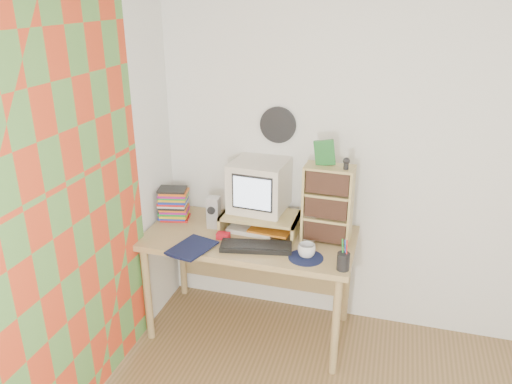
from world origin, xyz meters
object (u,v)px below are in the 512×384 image
Objects in this scene: desk at (252,249)px; cd_rack at (328,204)px; crt_monitor at (258,188)px; keyboard at (256,247)px; dvd_stack at (174,201)px; diary at (179,242)px; mug at (307,251)px.

cd_rack is (0.50, 0.01, 0.39)m from desk.
crt_monitor reaches higher than keyboard.
dvd_stack is at bearing 147.73° from keyboard.
desk is 0.66m from dvd_stack.
crt_monitor is at bearing 80.73° from desk.
dvd_stack is 1.05× the size of diary.
cd_rack is 4.69× the size of mug.
diary is (0.20, -0.37, -0.11)m from dvd_stack.
cd_rack is (1.10, -0.03, 0.12)m from dvd_stack.
keyboard reaches higher than desk.
mug is at bearing -105.19° from cd_rack.
crt_monitor is 3.28× the size of mug.
cd_rack is (0.49, -0.08, -0.03)m from crt_monitor.
crt_monitor reaches higher than dvd_stack.
desk is 0.52m from mug.
keyboard is 0.75m from dvd_stack.
diary is at bearing -156.99° from cd_rack.
keyboard is at bearing -71.27° from crt_monitor.
dvd_stack is at bearing 175.84° from desk.
desk is 0.43m from crt_monitor.
cd_rack is at bearing 20.16° from keyboard.
cd_rack is (0.41, 0.24, 0.24)m from keyboard.
desk is 12.78× the size of mug.
crt_monitor is 0.58m from mug.
dvd_stack is 0.54× the size of cd_rack.
keyboard is (0.09, -0.23, 0.15)m from desk.
desk is at bearing -16.56° from dvd_stack.
diary reaches higher than desk.
diary is (-0.40, -0.33, 0.16)m from desk.
crt_monitor is 0.63m from dvd_stack.
crt_monitor is at bearing -8.32° from dvd_stack.
keyboard is 0.33m from mug.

